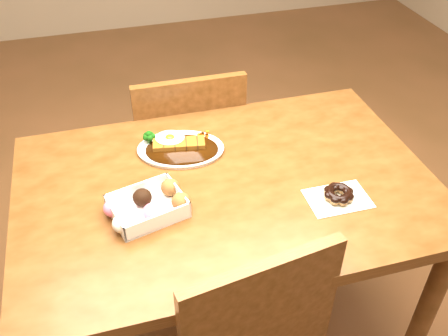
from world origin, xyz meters
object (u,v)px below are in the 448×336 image
object	(u,v)px
chair_far	(187,152)
katsu_curry_plate	(179,147)
pon_de_ring	(339,194)
table	(227,208)
donut_box	(147,205)

from	to	relation	value
chair_far	katsu_curry_plate	bearing A→B (deg)	76.31
chair_far	pon_de_ring	xyz separation A→B (m)	(0.29, -0.69, 0.29)
table	pon_de_ring	world-z (taller)	pon_de_ring
chair_far	pon_de_ring	distance (m)	0.80
chair_far	katsu_curry_plate	world-z (taller)	chair_far
table	katsu_curry_plate	xyz separation A→B (m)	(-0.10, 0.19, 0.11)
katsu_curry_plate	pon_de_ring	bearing A→B (deg)	-42.11
table	donut_box	xyz separation A→B (m)	(-0.24, -0.06, 0.13)
donut_box	table	bearing A→B (deg)	14.86
table	katsu_curry_plate	world-z (taller)	katsu_curry_plate
table	chair_far	world-z (taller)	chair_far
donut_box	pon_de_ring	bearing A→B (deg)	-9.59
donut_box	pon_de_ring	distance (m)	0.52
chair_far	donut_box	xyz separation A→B (m)	(-0.22, -0.60, 0.30)
chair_far	katsu_curry_plate	distance (m)	0.45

